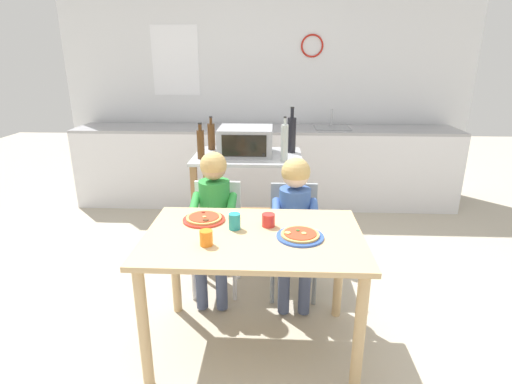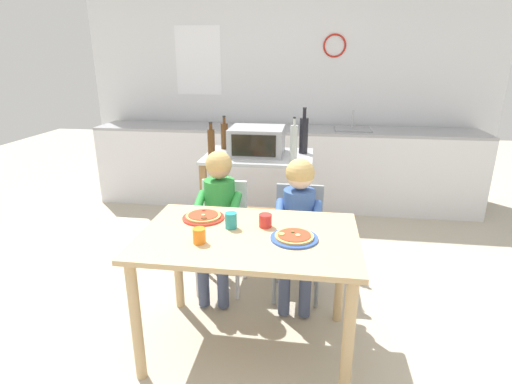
{
  "view_description": "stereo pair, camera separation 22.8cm",
  "coord_description": "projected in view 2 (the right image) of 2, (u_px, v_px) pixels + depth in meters",
  "views": [
    {
      "loc": [
        0.11,
        -2.06,
        1.71
      ],
      "look_at": [
        0.0,
        0.3,
        0.91
      ],
      "focal_mm": 28.23,
      "sensor_mm": 36.0,
      "label": 1
    },
    {
      "loc": [
        0.34,
        -2.04,
        1.71
      ],
      "look_at": [
        0.0,
        0.3,
        0.91
      ],
      "focal_mm": 28.23,
      "sensor_mm": 36.0,
      "label": 2
    }
  ],
  "objects": [
    {
      "name": "pizza_plate_blue_rimmed",
      "position": [
        294.0,
        237.0,
        2.2
      ],
      "size": [
        0.26,
        0.26,
        0.03
      ],
      "color": "#3356B7",
      "rests_on": "dining_table"
    },
    {
      "name": "bottle_squat_spirits",
      "position": [
        211.0,
        143.0,
        3.26
      ],
      "size": [
        0.06,
        0.06,
        0.29
      ],
      "color": "#4C2D14",
      "rests_on": "kitchen_island_cart"
    },
    {
      "name": "child_in_green_shirt",
      "position": [
        218.0,
        208.0,
        2.86
      ],
      "size": [
        0.32,
        0.42,
        1.06
      ],
      "color": "#424C6B",
      "rests_on": "ground"
    },
    {
      "name": "dining_chair_left",
      "position": [
        223.0,
        227.0,
        3.04
      ],
      "size": [
        0.36,
        0.36,
        0.81
      ],
      "color": "silver",
      "rests_on": "ground"
    },
    {
      "name": "bottle_clear_vinegar",
      "position": [
        304.0,
        135.0,
        3.4
      ],
      "size": [
        0.07,
        0.07,
        0.39
      ],
      "color": "black",
      "rests_on": "kitchen_island_cart"
    },
    {
      "name": "drinking_cup_teal",
      "position": [
        231.0,
        220.0,
        2.33
      ],
      "size": [
        0.07,
        0.07,
        0.09
      ],
      "primitive_type": "cylinder",
      "color": "teal",
      "rests_on": "dining_table"
    },
    {
      "name": "bottle_tall_green_wine",
      "position": [
        294.0,
        143.0,
        3.12
      ],
      "size": [
        0.06,
        0.06,
        0.35
      ],
      "color": "#ADB7B2",
      "rests_on": "kitchen_island_cart"
    },
    {
      "name": "kitchen_island_cart",
      "position": [
        259.0,
        189.0,
        3.49
      ],
      "size": [
        0.9,
        0.64,
        0.91
      ],
      "color": "#B7BABF",
      "rests_on": "ground"
    },
    {
      "name": "child_in_blue_striped_shirt",
      "position": [
        298.0,
        214.0,
        2.76
      ],
      "size": [
        0.32,
        0.42,
        1.03
      ],
      "color": "#424C6B",
      "rests_on": "ground"
    },
    {
      "name": "bottle_dark_olive_oil",
      "position": [
        224.0,
        135.0,
        3.58
      ],
      "size": [
        0.06,
        0.06,
        0.29
      ],
      "color": "#4C2D14",
      "rests_on": "kitchen_island_cart"
    },
    {
      "name": "back_wall_tiled",
      "position": [
        288.0,
        87.0,
        4.88
      ],
      "size": [
        4.89,
        0.14,
        2.7
      ],
      "color": "silver",
      "rests_on": "ground"
    },
    {
      "name": "dining_chair_right",
      "position": [
        298.0,
        233.0,
        2.94
      ],
      "size": [
        0.36,
        0.36,
        0.81
      ],
      "color": "gray",
      "rests_on": "ground"
    },
    {
      "name": "ground_plane",
      "position": [
        270.0,
        257.0,
        3.61
      ],
      "size": [
        11.74,
        11.74,
        0.0
      ],
      "primitive_type": "plane",
      "color": "#B7AD99"
    },
    {
      "name": "pizza_plate_red_rimmed",
      "position": [
        203.0,
        217.0,
        2.47
      ],
      "size": [
        0.26,
        0.26,
        0.03
      ],
      "color": "red",
      "rests_on": "dining_table"
    },
    {
      "name": "drinking_cup_red",
      "position": [
        265.0,
        221.0,
        2.35
      ],
      "size": [
        0.08,
        0.08,
        0.08
      ],
      "primitive_type": "cylinder",
      "color": "red",
      "rests_on": "dining_table"
    },
    {
      "name": "dining_table",
      "position": [
        248.0,
        252.0,
        2.3
      ],
      "size": [
        1.23,
        0.8,
        0.76
      ],
      "color": "tan",
      "rests_on": "ground"
    },
    {
      "name": "kitchen_counter",
      "position": [
        284.0,
        166.0,
        4.78
      ],
      "size": [
        4.4,
        0.6,
        1.12
      ],
      "color": "silver",
      "rests_on": "ground"
    },
    {
      "name": "drinking_cup_orange",
      "position": [
        199.0,
        236.0,
        2.14
      ],
      "size": [
        0.07,
        0.07,
        0.08
      ],
      "primitive_type": "cylinder",
      "color": "orange",
      "rests_on": "dining_table"
    },
    {
      "name": "toaster_oven",
      "position": [
        257.0,
        141.0,
        3.38
      ],
      "size": [
        0.45,
        0.41,
        0.23
      ],
      "color": "#999BA0",
      "rests_on": "kitchen_island_cart"
    }
  ]
}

